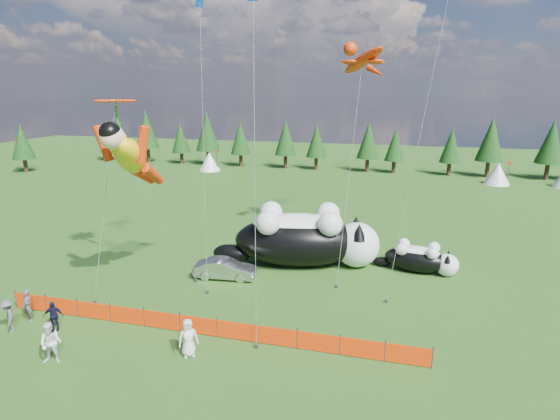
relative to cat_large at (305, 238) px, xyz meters
name	(u,v)px	position (x,y,z in m)	size (l,w,h in m)	color
ground	(222,307)	(-3.29, -7.22, -1.99)	(160.00, 160.00, 0.00)	#0C3509
safety_fence	(199,325)	(-3.29, -10.22, -1.48)	(22.06, 0.06, 1.10)	#262626
tree_line	(333,144)	(-3.29, 37.78, 2.01)	(90.00, 4.00, 8.00)	black
festival_tents	(409,170)	(7.71, 32.78, -0.59)	(50.00, 3.20, 2.80)	white
cat_large	(305,238)	(0.00, 0.00, 0.00)	(11.51, 5.65, 4.18)	black
cat_small	(420,258)	(7.69, 0.72, -1.03)	(5.56, 2.54, 2.01)	black
car	(225,269)	(-4.51, -3.53, -1.34)	(1.37, 3.91, 1.29)	silver
spectator_a	(27,306)	(-12.50, -11.23, -1.12)	(0.63, 0.41, 1.73)	#505054
spectator_b	(51,343)	(-8.58, -13.99, -1.01)	(0.95, 0.56, 1.96)	white
spectator_c	(53,316)	(-10.52, -11.68, -1.20)	(0.93, 0.47, 1.58)	black
spectator_d	(8,316)	(-12.57, -12.36, -1.12)	(1.13, 0.58, 1.74)	#505054
spectator_e	(188,338)	(-2.97, -11.97, -1.08)	(0.89, 0.58, 1.82)	white
superhero_kite	(131,157)	(-8.47, -6.82, 6.23)	(6.30, 6.51, 10.79)	yellow
gecko_kite	(363,61)	(2.93, 5.69, 11.83)	(6.49, 12.32, 16.28)	red
flower_kite	(116,104)	(-10.91, -4.23, 8.98)	(2.68, 5.90, 11.87)	red
diamond_kite_a	(200,19)	(-6.39, -1.48, 13.92)	(2.12, 5.27, 17.87)	#0B3FB3
diamond_kite_c	(253,18)	(-1.09, -7.44, 12.93)	(1.50, 3.81, 16.71)	#0B3FB3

